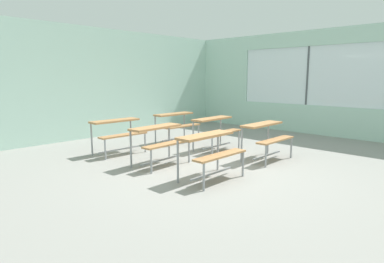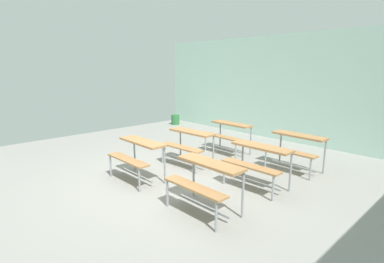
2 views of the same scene
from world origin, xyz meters
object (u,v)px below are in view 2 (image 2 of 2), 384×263
(desk_bench_r1c0, at_px, (188,140))
(desk_bench_r2c1, at_px, (296,144))
(desk_bench_r1c1, at_px, (258,157))
(desk_bench_r2c0, at_px, (228,131))
(desk_bench_r0c1, at_px, (205,175))
(trash_bin, at_px, (175,120))
(desk_bench_r0c0, at_px, (137,151))

(desk_bench_r1c0, distance_m, desk_bench_r2c1, 2.23)
(desk_bench_r1c0, xyz_separation_m, desk_bench_r2c1, (1.75, 1.37, 0.00))
(desk_bench_r1c1, bearing_deg, desk_bench_r2c0, 142.26)
(desk_bench_r2c0, xyz_separation_m, desk_bench_r2c1, (1.77, 0.00, 0.00))
(desk_bench_r0c1, relative_size, desk_bench_r1c1, 0.99)
(desk_bench_r1c0, xyz_separation_m, desk_bench_r1c1, (1.74, 0.05, 0.00))
(desk_bench_r0c1, relative_size, desk_bench_r1c0, 0.98)
(desk_bench_r1c0, bearing_deg, desk_bench_r2c0, 87.97)
(desk_bench_r2c0, bearing_deg, trash_bin, 160.39)
(desk_bench_r0c1, distance_m, desk_bench_r2c0, 3.17)
(desk_bench_r2c0, bearing_deg, desk_bench_r2c1, 1.72)
(desk_bench_r2c1, bearing_deg, desk_bench_r0c1, -88.29)
(desk_bench_r2c1, bearing_deg, desk_bench_r1c0, -139.91)
(desk_bench_r2c1, bearing_deg, desk_bench_r2c0, -177.83)
(desk_bench_r1c1, height_order, desk_bench_r2c1, same)
(desk_bench_r1c0, height_order, desk_bench_r2c0, same)
(desk_bench_r1c1, height_order, desk_bench_r2c0, same)
(desk_bench_r0c0, distance_m, desk_bench_r1c0, 1.28)
(desk_bench_r1c1, distance_m, desk_bench_r2c1, 1.32)
(desk_bench_r2c1, bearing_deg, desk_bench_r0c0, -121.68)
(desk_bench_r0c0, xyz_separation_m, desk_bench_r1c0, (0.02, 1.28, 0.00))
(desk_bench_r1c1, relative_size, desk_bench_r2c1, 0.99)
(desk_bench_r0c0, relative_size, trash_bin, 3.03)
(desk_bench_r0c1, bearing_deg, desk_bench_r2c1, 89.72)
(desk_bench_r0c1, xyz_separation_m, desk_bench_r1c0, (-1.74, 1.27, 0.00))
(desk_bench_r1c1, relative_size, trash_bin, 3.06)
(desk_bench_r0c1, xyz_separation_m, desk_bench_r2c1, (0.02, 2.64, 0.00))
(desk_bench_r0c0, bearing_deg, desk_bench_r0c1, 0.24)
(desk_bench_r1c0, height_order, trash_bin, desk_bench_r1c0)
(desk_bench_r0c1, height_order, desk_bench_r2c1, same)
(desk_bench_r0c1, height_order, desk_bench_r1c1, same)
(trash_bin, bearing_deg, desk_bench_r1c1, -26.70)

